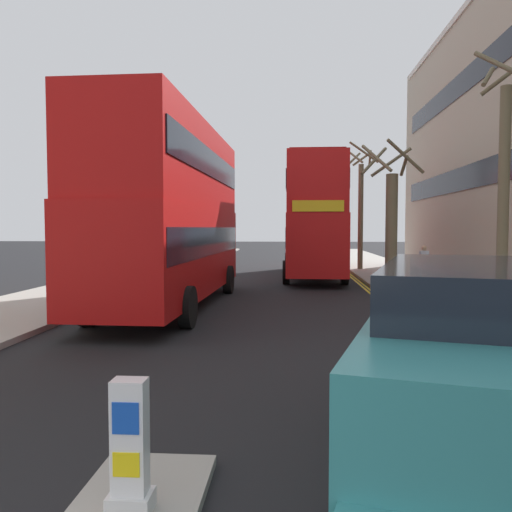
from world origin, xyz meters
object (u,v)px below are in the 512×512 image
keep_left_bollard (130,452)px  pedestrian_far (424,265)px  double_decker_bus_oncoming (313,216)px  taxi_minivan (484,385)px  double_decker_bus_away (172,209)px

keep_left_bollard → pedestrian_far: (6.46, 16.38, 0.38)m
double_decker_bus_oncoming → taxi_minivan: double_decker_bus_oncoming is taller
taxi_minivan → pedestrian_far: bearing=77.8°
double_decker_bus_oncoming → pedestrian_far: size_ratio=6.67×
double_decker_bus_oncoming → double_decker_bus_away: bearing=-115.4°
double_decker_bus_away → taxi_minivan: double_decker_bus_away is taller
taxi_minivan → double_decker_bus_away: bearing=116.0°
keep_left_bollard → double_decker_bus_away: bearing=101.6°
taxi_minivan → pedestrian_far: 16.22m
pedestrian_far → double_decker_bus_away: bearing=-151.5°
taxi_minivan → pedestrian_far: (3.44, 15.85, -0.08)m
double_decker_bus_away → taxi_minivan: (5.39, -11.06, -1.96)m
keep_left_bollard → double_decker_bus_oncoming: (2.33, 21.48, 2.42)m
double_decker_bus_oncoming → keep_left_bollard: bearing=-96.2°
keep_left_bollard → double_decker_bus_oncoming: double_decker_bus_oncoming is taller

